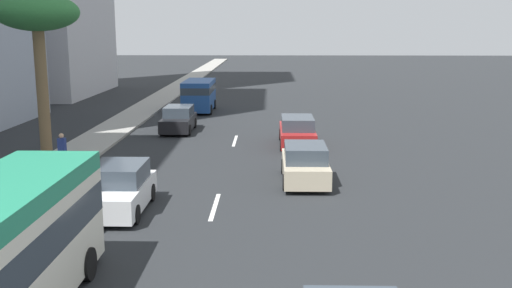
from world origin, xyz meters
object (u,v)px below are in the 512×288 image
Objects in this scene: car_fifth at (305,164)px; van_seventh at (199,94)px; pedestrian_near_lamp at (62,150)px; car_third at (297,132)px; palm_tree at (37,18)px; car_fourth at (119,189)px; minibus_lead at (9,244)px; car_second at (179,120)px.

van_seventh is (20.55, 6.82, 0.60)m from car_fifth.
van_seventh reaches higher than pedestrian_near_lamp.
car_third is 0.63× the size of palm_tree.
car_third is 7.60m from car_fifth.
car_fifth is at bearing 18.37° from van_seventh.
car_third is 2.93× the size of pedestrian_near_lamp.
car_fourth is 0.96× the size of car_fifth.
car_fourth is 6.49m from pedestrian_near_lamp.
minibus_lead is 1.57× the size of car_fourth.
minibus_lead is 13.24m from pedestrian_near_lamp.
palm_tree is (14.11, 4.58, 5.01)m from minibus_lead.
pedestrian_near_lamp is (12.79, 3.38, -0.63)m from minibus_lead.
car_fifth is 13.35m from palm_tree.
minibus_lead reaches higher than pedestrian_near_lamp.
car_second is at bearing -1.51° from van_seventh.
minibus_lead is 13.61m from car_fifth.
minibus_lead is at bearing -0.52° from van_seventh.
palm_tree is at bearing -142.71° from car_fourth.
minibus_lead reaches higher than car_fifth.
car_second is 0.88× the size of car_third.
car_fourth is at bearing 176.75° from minibus_lead.
van_seventh is (24.59, 0.13, 0.57)m from car_fourth.
van_seventh is 3.09× the size of pedestrian_near_lamp.
car_second is 0.55× the size of palm_tree.
van_seventh is 0.66× the size of palm_tree.
minibus_lead is 23.44m from car_second.
palm_tree is at bearing 113.37° from car_third.
van_seventh reaches higher than car_fifth.
palm_tree reaches higher than car_second.
car_fifth reaches higher than car_third.
minibus_lead reaches higher than van_seventh.
minibus_lead is 1.51× the size of car_fifth.
car_third is at bearing -66.63° from palm_tree.
car_fifth is 10.56m from pedestrian_near_lamp.
car_third is 1.16× the size of car_fourth.
minibus_lead is 32.12m from van_seventh.
pedestrian_near_lamp is at bearing -10.75° from van_seventh.
minibus_lead is 1.36× the size of car_third.
car_fourth is (7.53, -0.43, -0.90)m from minibus_lead.
car_fifth is at bearing 179.80° from car_third.
car_fifth is (-7.60, 0.03, -0.00)m from car_third.
palm_tree reaches higher than pedestrian_near_lamp.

